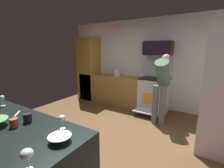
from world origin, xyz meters
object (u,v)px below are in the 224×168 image
object	(u,v)px
oven_range	(154,93)
wine_glass_far	(27,155)
mug_tea	(28,118)
mixing_bowl_large	(60,138)
stock_pot	(117,73)
microwave	(158,48)
mug_coffee	(14,123)
wine_glass_mid	(2,98)
person_cook	(162,83)
wine_glass_extra	(62,119)

from	to	relation	value
oven_range	wine_glass_far	distance (m)	3.78
oven_range	mug_tea	world-z (taller)	oven_range
mixing_bowl_large	stock_pot	world-z (taller)	stock_pot
microwave	mug_coffee	distance (m)	3.68
stock_pot	microwave	bearing A→B (deg)	3.73
wine_glass_mid	oven_range	bearing A→B (deg)	68.22
person_cook	stock_pot	size ratio (longest dim) A/B	6.58
wine_glass_extra	mug_coffee	world-z (taller)	wine_glass_extra
stock_pot	person_cook	bearing A→B (deg)	-21.89
mug_coffee	wine_glass_extra	bearing A→B (deg)	26.69
microwave	wine_glass_mid	xyz separation A→B (m)	(-1.28, -3.31, -0.74)
microwave	wine_glass_mid	bearing A→B (deg)	-111.23
wine_glass_extra	mug_coffee	distance (m)	0.54
mixing_bowl_large	mug_coffee	distance (m)	0.64
person_cook	wine_glass_far	world-z (taller)	person_cook
mixing_bowl_large	wine_glass_far	size ratio (longest dim) A/B	1.27
microwave	wine_glass_far	size ratio (longest dim) A/B	4.52
microwave	mug_tea	world-z (taller)	microwave
oven_range	stock_pot	world-z (taller)	oven_range
mixing_bowl_large	wine_glass_mid	size ratio (longest dim) A/B	1.29
wine_glass_far	stock_pot	distance (m)	4.03
mixing_bowl_large	microwave	bearing A→B (deg)	92.59
wine_glass_extra	stock_pot	distance (m)	3.46
wine_glass_mid	wine_glass_extra	distance (m)	1.28
person_cook	mug_tea	distance (m)	2.82
microwave	stock_pot	xyz separation A→B (m)	(-1.23, -0.08, -0.76)
wine_glass_far	mug_coffee	world-z (taller)	wine_glass_far
oven_range	mug_tea	size ratio (longest dim) A/B	15.77
microwave	mixing_bowl_large	xyz separation A→B (m)	(0.16, -3.48, -0.83)
microwave	person_cook	xyz separation A→B (m)	(0.34, -0.71, -0.80)
wine_glass_mid	stock_pot	xyz separation A→B (m)	(0.06, 3.23, -0.02)
wine_glass_extra	microwave	bearing A→B (deg)	89.99
wine_glass_far	person_cook	bearing A→B (deg)	88.53
wine_glass_mid	stock_pot	distance (m)	3.23
stock_pot	oven_range	bearing A→B (deg)	-0.55
oven_range	stock_pot	bearing A→B (deg)	179.45
oven_range	mixing_bowl_large	xyz separation A→B (m)	(0.16, -3.39, 0.41)
wine_glass_far	mug_tea	distance (m)	0.84
microwave	person_cook	distance (m)	1.12
wine_glass_far	wine_glass_extra	xyz separation A→B (m)	(-0.26, 0.51, -0.01)
mug_coffee	stock_pot	bearing A→B (deg)	102.15
wine_glass_far	wine_glass_extra	size ratio (longest dim) A/B	1.06
mixing_bowl_large	mug_tea	xyz separation A→B (m)	(-0.63, 0.07, 0.02)
wine_glass_mid	microwave	bearing A→B (deg)	68.77
oven_range	person_cook	distance (m)	0.83
person_cook	stock_pot	distance (m)	1.68
person_cook	wine_glass_far	xyz separation A→B (m)	(-0.08, -3.12, 0.07)
microwave	wine_glass_extra	bearing A→B (deg)	-90.01
wine_glass_mid	wine_glass_far	size ratio (longest dim) A/B	0.99
mixing_bowl_large	wine_glass_mid	xyz separation A→B (m)	(-1.44, 0.18, 0.09)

